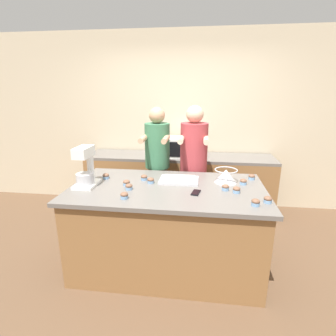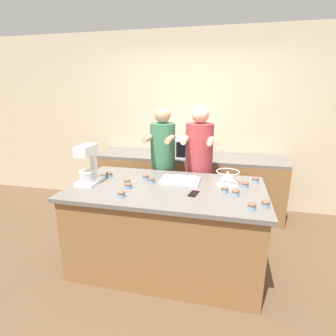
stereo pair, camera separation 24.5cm
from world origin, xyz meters
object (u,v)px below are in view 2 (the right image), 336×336
cupcake_6 (236,192)px  baking_tray (180,180)px  person_right (198,170)px  cupcake_0 (252,206)px  mixing_bowl (227,177)px  cupcake_4 (146,177)px  cupcake_1 (127,181)px  cell_phone (194,194)px  cupcake_10 (255,180)px  cupcake_3 (225,189)px  cupcake_7 (266,203)px  cupcake_9 (245,184)px  cupcake_5 (121,194)px  cupcake_2 (109,174)px  cupcake_11 (151,180)px  cupcake_8 (128,185)px  person_left (163,168)px  microwave_oven (192,147)px  stand_mixer (88,167)px

cupcake_6 → baking_tray: bearing=155.9°
person_right → cupcake_0: (0.56, -1.08, 0.06)m
mixing_bowl → cupcake_4: size_ratio=3.38×
mixing_bowl → cupcake_1: bearing=-167.0°
cell_phone → cupcake_1: (-0.70, 0.11, 0.02)m
cupcake_10 → cupcake_3: bearing=-130.3°
baking_tray → cell_phone: size_ratio=2.63×
cupcake_7 → cupcake_9: 0.47m
mixing_bowl → cell_phone: bearing=-131.0°
cupcake_0 → cupcake_5: (-1.13, 0.01, 0.00)m
cupcake_2 → cupcake_9: size_ratio=1.00×
person_right → cupcake_11: person_right is taller
cupcake_6 → cupcake_9: bearing=68.3°
cupcake_6 → cupcake_9: (0.10, 0.24, 0.00)m
cupcake_9 → cupcake_8: bearing=-165.5°
person_left → cupcake_5: (-0.12, -1.07, 0.06)m
person_left → microwave_oven: person_left is taller
cupcake_7 → cupcake_2: bearing=164.7°
cupcake_3 → cupcake_2: bearing=171.6°
cupcake_1 → cupcake_4: size_ratio=1.00×
person_left → cupcake_0: 1.48m
microwave_oven → cupcake_8: size_ratio=6.68×
stand_mixer → cell_phone: 1.12m
cupcake_8 → cupcake_4: bearing=73.9°
cupcake_7 → cupcake_10: size_ratio=1.00×
baking_tray → cupcake_3: size_ratio=5.79×
person_right → cupcake_2: size_ratio=23.57×
mixing_bowl → cupcake_6: 0.30m
baking_tray → cupcake_7: cupcake_7 is taller
person_right → cupcake_9: 0.77m
cupcake_4 → cupcake_9: size_ratio=1.00×
cupcake_6 → cupcake_7: (0.24, -0.20, 0.00)m
person_left → cupcake_3: bearing=-43.4°
cupcake_1 → cupcake_6: size_ratio=1.00×
cupcake_3 → cupcake_5: same height
cupcake_5 → cupcake_2: bearing=125.1°
cupcake_2 → cupcake_9: bearing=0.1°
microwave_oven → cupcake_9: microwave_oven is taller
cupcake_4 → cupcake_9: bearing=-0.3°
cupcake_1 → cupcake_3: 0.98m
cupcake_0 → cupcake_8: (-1.15, 0.23, 0.00)m
stand_mixer → cupcake_10: size_ratio=5.72×
microwave_oven → stand_mixer: bearing=-121.1°
baking_tray → cupcake_2: bearing=-179.0°
cupcake_8 → cell_phone: bearing=-0.7°
baking_tray → cupcake_7: 0.92m
cupcake_11 → baking_tray: bearing=18.1°
cupcake_0 → cupcake_4: same height
person_right → cupcake_8: bearing=-124.9°
stand_mixer → cupcake_3: stand_mixer is taller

